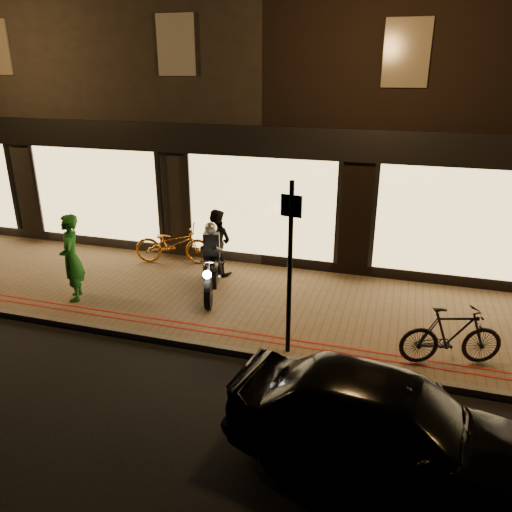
{
  "coord_description": "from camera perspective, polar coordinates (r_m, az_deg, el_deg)",
  "views": [
    {
      "loc": [
        3.25,
        -7.1,
        4.75
      ],
      "look_at": [
        0.46,
        2.06,
        1.1
      ],
      "focal_mm": 35.0,
      "sensor_mm": 36.0,
      "label": 1
    }
  ],
  "objects": [
    {
      "name": "bicycle_dark",
      "position": [
        8.85,
        21.43,
        -8.48
      ],
      "size": [
        1.76,
        0.95,
        1.02
      ],
      "primitive_type": "imported",
      "rotation": [
        0.0,
        0.0,
        1.87
      ],
      "color": "black",
      "rests_on": "sidewalk"
    },
    {
      "name": "bicycle_gold",
      "position": [
        12.57,
        -9.45,
        1.37
      ],
      "size": [
        2.01,
        1.08,
        1.0
      ],
      "primitive_type": "imported",
      "rotation": [
        0.0,
        0.0,
        1.8
      ],
      "color": "orange",
      "rests_on": "sidewalk"
    },
    {
      "name": "red_kerb_lines",
      "position": [
        9.51,
        -5.35,
        -8.35
      ],
      "size": [
        50.0,
        0.26,
        0.01
      ],
      "color": "maroon",
      "rests_on": "sidewalk"
    },
    {
      "name": "ground",
      "position": [
        9.14,
        -6.63,
        -10.61
      ],
      "size": [
        90.0,
        90.0,
        0.0
      ],
      "primitive_type": "plane",
      "color": "black",
      "rests_on": "ground"
    },
    {
      "name": "motorcycle",
      "position": [
        10.68,
        -5.11,
        -1.32
      ],
      "size": [
        0.75,
        1.9,
        1.59
      ],
      "rotation": [
        0.0,
        0.0,
        0.28
      ],
      "color": "black",
      "rests_on": "sidewalk"
    },
    {
      "name": "parked_car",
      "position": [
        6.59,
        14.78,
        -18.07
      ],
      "size": [
        4.19,
        2.19,
        1.36
      ],
      "primitive_type": "imported",
      "rotation": [
        0.0,
        0.0,
        1.42
      ],
      "color": "black",
      "rests_on": "ground"
    },
    {
      "name": "sidewalk",
      "position": [
        10.74,
        -2.43,
        -5.06
      ],
      "size": [
        50.0,
        4.0,
        0.12
      ],
      "primitive_type": "cube",
      "color": "brown",
      "rests_on": "ground"
    },
    {
      "name": "sign_post",
      "position": [
        8.1,
        3.9,
        -0.59
      ],
      "size": [
        0.35,
        0.09,
        3.0
      ],
      "rotation": [
        0.0,
        0.0,
        -0.17
      ],
      "color": "black",
      "rests_on": "sidewalk"
    },
    {
      "name": "person_dark",
      "position": [
        11.7,
        -4.55,
        1.62
      ],
      "size": [
        0.88,
        0.75,
        1.58
      ],
      "primitive_type": "imported",
      "rotation": [
        0.0,
        0.0,
        2.93
      ],
      "color": "black",
      "rests_on": "sidewalk"
    },
    {
      "name": "person_green",
      "position": [
        11.0,
        -20.36,
        -0.19
      ],
      "size": [
        0.72,
        0.81,
        1.85
      ],
      "primitive_type": "imported",
      "rotation": [
        0.0,
        0.0,
        -1.05
      ],
      "color": "#1C6A20",
      "rests_on": "sidewalk"
    },
    {
      "name": "kerb_stone",
      "position": [
        9.15,
        -6.52,
        -10.14
      ],
      "size": [
        50.0,
        0.14,
        0.12
      ],
      "primitive_type": "cube",
      "color": "#59544C",
      "rests_on": "ground"
    },
    {
      "name": "building_row",
      "position": [
        16.43,
        5.86,
        18.99
      ],
      "size": [
        48.0,
        10.11,
        8.5
      ],
      "color": "black",
      "rests_on": "ground"
    }
  ]
}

